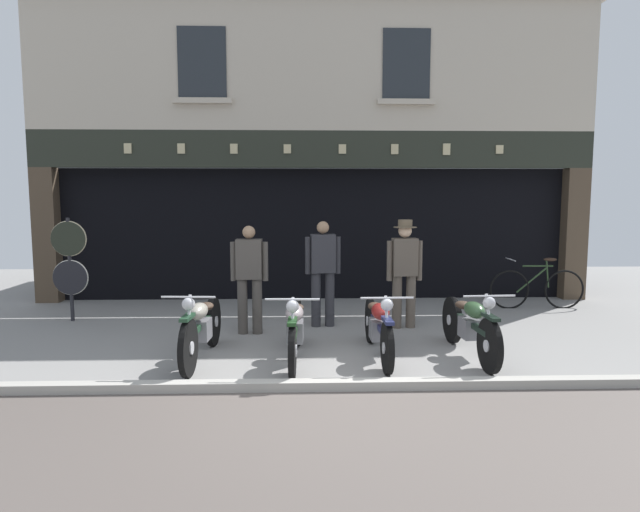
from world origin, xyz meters
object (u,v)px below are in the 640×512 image
(motorcycle_left, at_px, (201,326))
(advert_board_near, at_px, (440,208))
(salesman_left, at_px, (249,275))
(salesman_right, at_px, (404,268))
(tyre_sign_pole, at_px, (70,260))
(motorcycle_center_left, at_px, (295,328))
(shopkeeper_center, at_px, (323,269))
(motorcycle_center, at_px, (378,325))
(motorcycle_center_right, at_px, (470,324))
(leaning_bicycle, at_px, (537,288))

(motorcycle_left, xyz_separation_m, advert_board_near, (4.06, 4.20, 1.39))
(motorcycle_left, distance_m, salesman_left, 1.48)
(salesman_right, distance_m, tyre_sign_pole, 5.44)
(motorcycle_left, relative_size, motorcycle_center_left, 0.98)
(motorcycle_left, bearing_deg, shopkeeper_center, -129.19)
(motorcycle_center_left, bearing_deg, motorcycle_center, -171.96)
(motorcycle_center_left, xyz_separation_m, tyre_sign_pole, (-3.72, 2.31, 0.60))
(motorcycle_left, height_order, motorcycle_center_right, motorcycle_left)
(motorcycle_left, xyz_separation_m, shopkeeper_center, (1.60, 1.76, 0.49))
(leaning_bicycle, bearing_deg, salesman_left, 110.07)
(salesman_right, xyz_separation_m, leaning_bicycle, (2.73, 1.40, -0.56))
(salesman_left, distance_m, salesman_right, 2.40)
(salesman_right, bearing_deg, motorcycle_center_left, 41.93)
(motorcycle_center_right, bearing_deg, motorcycle_center, -4.58)
(leaning_bicycle, bearing_deg, advert_board_near, 54.15)
(motorcycle_left, relative_size, motorcycle_center, 1.00)
(salesman_left, relative_size, tyre_sign_pole, 0.95)
(salesman_left, bearing_deg, motorcycle_center_left, 118.15)
(shopkeeper_center, distance_m, salesman_right, 1.27)
(salesman_left, relative_size, leaning_bicycle, 0.94)
(motorcycle_center_right, bearing_deg, tyre_sign_pole, -23.54)
(motorcycle_center, relative_size, salesman_right, 1.18)
(advert_board_near, bearing_deg, salesman_left, -141.17)
(motorcycle_center_left, relative_size, salesman_left, 1.25)
(motorcycle_center, xyz_separation_m, salesman_right, (0.62, 1.57, 0.53))
(salesman_right, height_order, advert_board_near, advert_board_near)
(motorcycle_center_right, bearing_deg, salesman_left, -26.96)
(salesman_right, distance_m, advert_board_near, 2.98)
(shopkeeper_center, height_order, tyre_sign_pole, tyre_sign_pole)
(salesman_left, height_order, leaning_bicycle, salesman_left)
(motorcycle_center, distance_m, salesman_right, 1.77)
(motorcycle_center_left, relative_size, advert_board_near, 2.03)
(motorcycle_center, relative_size, advert_board_near, 2.00)
(motorcycle_left, bearing_deg, motorcycle_center_right, -176.53)
(motorcycle_center_right, relative_size, advert_board_near, 2.00)
(motorcycle_left, height_order, motorcycle_center, motorcycle_left)
(motorcycle_center_right, bearing_deg, advert_board_near, -101.71)
(motorcycle_center, bearing_deg, motorcycle_center_right, 177.53)
(salesman_left, xyz_separation_m, advert_board_near, (3.57, 2.88, 0.93))
(motorcycle_left, relative_size, motorcycle_center_right, 1.00)
(motorcycle_center_left, bearing_deg, salesman_left, -61.42)
(tyre_sign_pole, relative_size, leaning_bicycle, 0.98)
(motorcycle_center_left, height_order, motorcycle_center_right, motorcycle_center_right)
(shopkeeper_center, height_order, salesman_right, salesman_right)
(salesman_left, bearing_deg, motorcycle_center, 145.69)
(salesman_left, relative_size, advert_board_near, 1.62)
(motorcycle_center_right, bearing_deg, salesman_right, -73.86)
(motorcycle_left, relative_size, salesman_left, 1.23)
(motorcycle_left, distance_m, shopkeeper_center, 2.42)
(motorcycle_left, relative_size, salesman_right, 1.18)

